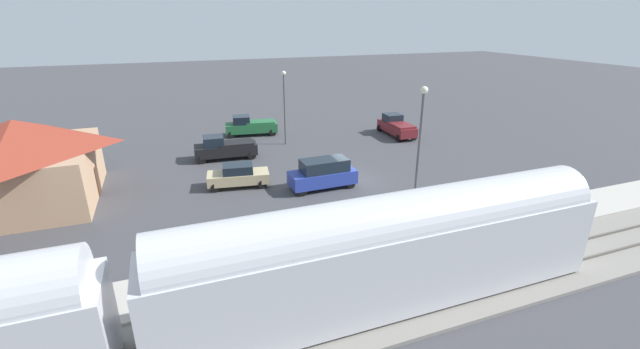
{
  "coord_description": "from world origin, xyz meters",
  "views": [
    {
      "loc": [
        -26.98,
        12.7,
        11.93
      ],
      "look_at": [
        -0.36,
        2.63,
        1.0
      ],
      "focal_mm": 23.14,
      "sensor_mm": 36.0,
      "label": 1
    }
  ],
  "objects_px": {
    "sedan_tan": "(238,175)",
    "pickup_green": "(250,126)",
    "light_pole_near_platform": "(420,140)",
    "pickup_black": "(225,148)",
    "pedestrian_on_platform": "(443,225)",
    "pickup_maroon": "(396,126)",
    "pedestrian_waiting_far": "(350,242)",
    "light_pole_lot_center": "(284,99)",
    "station_building": "(22,161)",
    "suv_blue": "(323,173)"
  },
  "relations": [
    {
      "from": "pedestrian_on_platform",
      "to": "pickup_black",
      "type": "distance_m",
      "value": 21.41
    },
    {
      "from": "pedestrian_waiting_far",
      "to": "light_pole_near_platform",
      "type": "bearing_deg",
      "value": -60.83
    },
    {
      "from": "pickup_maroon",
      "to": "pickup_green",
      "type": "height_order",
      "value": "same"
    },
    {
      "from": "pedestrian_waiting_far",
      "to": "light_pole_lot_center",
      "type": "height_order",
      "value": "light_pole_lot_center"
    },
    {
      "from": "pickup_maroon",
      "to": "light_pole_lot_center",
      "type": "distance_m",
      "value": 12.51
    },
    {
      "from": "station_building",
      "to": "light_pole_near_platform",
      "type": "relative_size",
      "value": 1.22
    },
    {
      "from": "pedestrian_on_platform",
      "to": "pickup_green",
      "type": "height_order",
      "value": "pickup_green"
    },
    {
      "from": "sedan_tan",
      "to": "pickup_green",
      "type": "bearing_deg",
      "value": -15.33
    },
    {
      "from": "suv_blue",
      "to": "pickup_maroon",
      "type": "height_order",
      "value": "suv_blue"
    },
    {
      "from": "light_pole_near_platform",
      "to": "suv_blue",
      "type": "bearing_deg",
      "value": 28.08
    },
    {
      "from": "light_pole_near_platform",
      "to": "light_pole_lot_center",
      "type": "bearing_deg",
      "value": 9.14
    },
    {
      "from": "station_building",
      "to": "light_pole_lot_center",
      "type": "xyz_separation_m",
      "value": [
        7.27,
        -20.1,
        1.54
      ]
    },
    {
      "from": "pickup_black",
      "to": "light_pole_near_platform",
      "type": "xyz_separation_m",
      "value": [
        -16.0,
        -9.32,
        4.14
      ]
    },
    {
      "from": "pickup_maroon",
      "to": "light_pole_near_platform",
      "type": "xyz_separation_m",
      "value": [
        -17.36,
        8.98,
        4.14
      ]
    },
    {
      "from": "pedestrian_waiting_far",
      "to": "pickup_black",
      "type": "height_order",
      "value": "pickup_black"
    },
    {
      "from": "suv_blue",
      "to": "pickup_maroon",
      "type": "xyz_separation_m",
      "value": [
        10.74,
        -12.51,
        -0.12
      ]
    },
    {
      "from": "pickup_green",
      "to": "light_pole_near_platform",
      "type": "distance_m",
      "value": 24.01
    },
    {
      "from": "light_pole_lot_center",
      "to": "pedestrian_on_platform",
      "type": "bearing_deg",
      "value": -173.33
    },
    {
      "from": "station_building",
      "to": "pedestrian_waiting_far",
      "type": "distance_m",
      "value": 22.53
    },
    {
      "from": "station_building",
      "to": "light_pole_near_platform",
      "type": "xyz_separation_m",
      "value": [
        -11.2,
        -23.07,
        2.14
      ]
    },
    {
      "from": "light_pole_near_platform",
      "to": "station_building",
      "type": "bearing_deg",
      "value": 64.11
    },
    {
      "from": "station_building",
      "to": "light_pole_lot_center",
      "type": "relative_size",
      "value": 1.41
    },
    {
      "from": "suv_blue",
      "to": "sedan_tan",
      "type": "height_order",
      "value": "suv_blue"
    },
    {
      "from": "station_building",
      "to": "pickup_maroon",
      "type": "height_order",
      "value": "station_building"
    },
    {
      "from": "station_building",
      "to": "pickup_maroon",
      "type": "xyz_separation_m",
      "value": [
        6.16,
        -32.05,
        -1.99
      ]
    },
    {
      "from": "sedan_tan",
      "to": "light_pole_lot_center",
      "type": "xyz_separation_m",
      "value": [
        9.33,
        -6.38,
        3.68
      ]
    },
    {
      "from": "pickup_maroon",
      "to": "light_pole_lot_center",
      "type": "bearing_deg",
      "value": 84.73
    },
    {
      "from": "station_building",
      "to": "pickup_maroon",
      "type": "distance_m",
      "value": 32.7
    },
    {
      "from": "pedestrian_on_platform",
      "to": "station_building",
      "type": "bearing_deg",
      "value": 57.1
    },
    {
      "from": "pedestrian_waiting_far",
      "to": "sedan_tan",
      "type": "distance_m",
      "value": 12.91
    },
    {
      "from": "pickup_green",
      "to": "light_pole_lot_center",
      "type": "bearing_deg",
      "value": -150.28
    },
    {
      "from": "pedestrian_waiting_far",
      "to": "pickup_green",
      "type": "distance_m",
      "value": 26.3
    },
    {
      "from": "suv_blue",
      "to": "light_pole_lot_center",
      "type": "xyz_separation_m",
      "value": [
        11.84,
        -0.57,
        3.41
      ]
    },
    {
      "from": "pedestrian_on_platform",
      "to": "light_pole_near_platform",
      "type": "bearing_deg",
      "value": -6.68
    },
    {
      "from": "pedestrian_waiting_far",
      "to": "light_pole_near_platform",
      "type": "height_order",
      "value": "light_pole_near_platform"
    },
    {
      "from": "pickup_green",
      "to": "pedestrian_on_platform",
      "type": "bearing_deg",
      "value": -168.99
    },
    {
      "from": "pedestrian_on_platform",
      "to": "pickup_maroon",
      "type": "xyz_separation_m",
      "value": [
        20.83,
        -9.38,
        -0.25
      ]
    },
    {
      "from": "pedestrian_waiting_far",
      "to": "pickup_black",
      "type": "xyz_separation_m",
      "value": [
        19.31,
        3.4,
        -0.25
      ]
    },
    {
      "from": "pickup_maroon",
      "to": "sedan_tan",
      "type": "bearing_deg",
      "value": 114.18
    },
    {
      "from": "sedan_tan",
      "to": "light_pole_lot_center",
      "type": "height_order",
      "value": "light_pole_lot_center"
    },
    {
      "from": "pickup_green",
      "to": "pickup_black",
      "type": "bearing_deg",
      "value": 151.66
    },
    {
      "from": "station_building",
      "to": "suv_blue",
      "type": "height_order",
      "value": "station_building"
    },
    {
      "from": "pickup_green",
      "to": "light_pole_near_platform",
      "type": "relative_size",
      "value": 0.68
    },
    {
      "from": "pickup_black",
      "to": "light_pole_lot_center",
      "type": "bearing_deg",
      "value": -68.78
    },
    {
      "from": "pedestrian_on_platform",
      "to": "pickup_black",
      "type": "bearing_deg",
      "value": 24.61
    },
    {
      "from": "pedestrian_waiting_far",
      "to": "pickup_maroon",
      "type": "height_order",
      "value": "pickup_maroon"
    },
    {
      "from": "light_pole_near_platform",
      "to": "light_pole_lot_center",
      "type": "height_order",
      "value": "light_pole_near_platform"
    },
    {
      "from": "pickup_green",
      "to": "light_pole_near_platform",
      "type": "bearing_deg",
      "value": -166.43
    },
    {
      "from": "pickup_green",
      "to": "light_pole_lot_center",
      "type": "relative_size",
      "value": 0.78
    },
    {
      "from": "pickup_maroon",
      "to": "light_pole_near_platform",
      "type": "bearing_deg",
      "value": 152.66
    }
  ]
}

